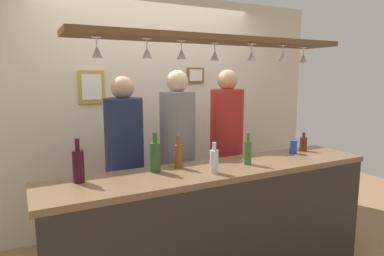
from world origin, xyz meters
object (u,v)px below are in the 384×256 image
at_px(bottle_beer_amber_tall, 178,155).
at_px(picture_frame_caricature, 92,87).
at_px(bottle_wine_dark_red, 78,165).
at_px(drink_can, 293,147).
at_px(person_middle_grey_shirt, 178,144).
at_px(bottle_beer_green_import, 248,152).
at_px(picture_frame_upper_small, 196,75).
at_px(bottle_soda_clear, 214,161).
at_px(person_left_navy_shirt, 125,153).
at_px(person_right_red_shirt, 226,138).
at_px(bottle_beer_brown_stubby, 303,144).
at_px(bottle_champagne_green, 155,156).

relative_size(bottle_beer_amber_tall, picture_frame_caricature, 0.76).
relative_size(bottle_wine_dark_red, drink_can, 2.46).
distance_m(person_middle_grey_shirt, picture_frame_caricature, 1.09).
xyz_separation_m(bottle_beer_amber_tall, drink_can, (1.15, -0.04, -0.04)).
relative_size(bottle_beer_green_import, picture_frame_upper_small, 1.18).
distance_m(bottle_soda_clear, picture_frame_caricature, 1.69).
bearing_deg(bottle_beer_green_import, person_left_navy_shirt, 138.45).
bearing_deg(bottle_beer_amber_tall, bottle_soda_clear, -54.49).
bearing_deg(bottle_wine_dark_red, picture_frame_caricature, 74.52).
distance_m(person_middle_grey_shirt, bottle_beer_green_import, 0.78).
relative_size(bottle_wine_dark_red, picture_frame_caricature, 0.88).
height_order(person_right_red_shirt, bottle_beer_brown_stubby, person_right_red_shirt).
bearing_deg(bottle_beer_amber_tall, picture_frame_upper_small, 56.99).
relative_size(person_left_navy_shirt, picture_frame_upper_small, 7.75).
xyz_separation_m(drink_can, picture_frame_upper_small, (-0.33, 1.31, 0.65)).
bearing_deg(bottle_champagne_green, person_right_red_shirt, 29.85).
relative_size(person_right_red_shirt, bottle_champagne_green, 5.89).
bearing_deg(person_left_navy_shirt, bottle_beer_amber_tall, -64.64).
bearing_deg(person_right_red_shirt, bottle_wine_dark_red, -159.62).
distance_m(bottle_beer_amber_tall, bottle_soda_clear, 0.30).
height_order(person_left_navy_shirt, drink_can, person_left_navy_shirt).
bearing_deg(picture_frame_caricature, drink_can, -40.29).
height_order(person_right_red_shirt, picture_frame_upper_small, picture_frame_upper_small).
height_order(drink_can, picture_frame_upper_small, picture_frame_upper_small).
distance_m(bottle_beer_brown_stubby, drink_can, 0.17).
height_order(bottle_champagne_green, picture_frame_upper_small, picture_frame_upper_small).
height_order(person_left_navy_shirt, person_middle_grey_shirt, person_middle_grey_shirt).
bearing_deg(bottle_beer_amber_tall, person_right_red_shirt, 34.58).
xyz_separation_m(bottle_beer_green_import, drink_can, (0.61, 0.12, -0.04)).
xyz_separation_m(person_middle_grey_shirt, bottle_soda_clear, (-0.08, -0.81, 0.02)).
xyz_separation_m(person_right_red_shirt, picture_frame_upper_small, (0.01, 0.71, 0.64)).
bearing_deg(person_right_red_shirt, bottle_beer_green_import, -110.19).
distance_m(person_left_navy_shirt, bottle_beer_amber_tall, 0.62).
xyz_separation_m(bottle_wine_dark_red, bottle_soda_clear, (0.92, -0.23, -0.03)).
distance_m(person_left_navy_shirt, picture_frame_caricature, 0.91).
relative_size(bottle_beer_brown_stubby, drink_can, 1.48).
bearing_deg(picture_frame_caricature, bottle_beer_amber_tall, -72.86).
bearing_deg(bottle_soda_clear, bottle_beer_amber_tall, 125.51).
height_order(bottle_beer_brown_stubby, drink_can, bottle_beer_brown_stubby).
bearing_deg(bottle_champagne_green, bottle_beer_green_import, -10.73).
height_order(bottle_beer_amber_tall, bottle_beer_brown_stubby, bottle_beer_amber_tall).
xyz_separation_m(bottle_beer_amber_tall, bottle_beer_brown_stubby, (1.31, -0.01, -0.03)).
relative_size(person_left_navy_shirt, picture_frame_caricature, 5.02).
height_order(bottle_beer_brown_stubby, bottle_soda_clear, bottle_soda_clear).
relative_size(bottle_soda_clear, picture_frame_caricature, 0.68).
xyz_separation_m(person_middle_grey_shirt, picture_frame_caricature, (-0.65, 0.71, 0.53)).
height_order(person_left_navy_shirt, bottle_beer_brown_stubby, person_left_navy_shirt).
bearing_deg(bottle_beer_brown_stubby, drink_can, -167.48).
height_order(person_right_red_shirt, bottle_beer_amber_tall, person_right_red_shirt).
bearing_deg(drink_can, picture_frame_caricature, 139.71).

